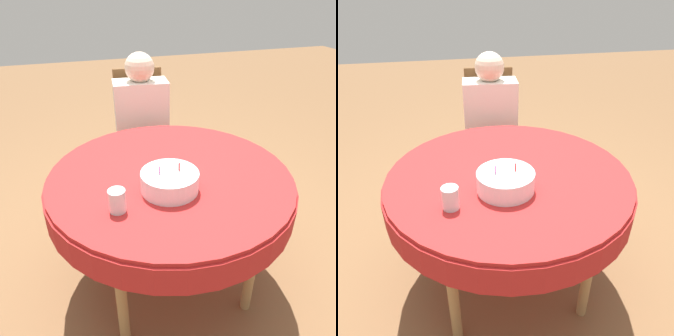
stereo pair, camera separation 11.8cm
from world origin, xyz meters
The scene contains 6 objects.
ground_plane centered at (0.00, 0.00, 0.00)m, with size 12.00×12.00×0.00m, color brown.
dining_table centered at (0.00, 0.00, 0.63)m, with size 1.19×1.19×0.71m.
chair centered at (0.06, 0.89, 0.52)m, with size 0.42×0.42×0.98m.
person centered at (0.05, 0.80, 0.68)m, with size 0.38×0.31×1.12m.
birthday_cake centered at (-0.04, -0.14, 0.75)m, with size 0.26×0.26×0.13m.
drinking_glass centered at (-0.29, -0.22, 0.76)m, with size 0.07×0.07×0.10m.
Camera 1 is at (-0.41, -1.29, 1.53)m, focal length 35.00 mm.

